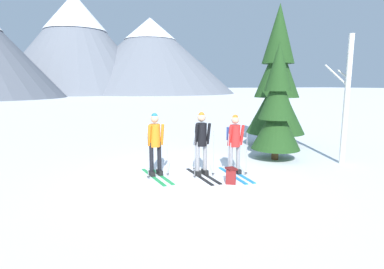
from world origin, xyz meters
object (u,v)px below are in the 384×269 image
at_px(skier_in_orange, 155,142).
at_px(pine_tree_near, 277,107).
at_px(backpack_on_snow_front, 231,175).
at_px(skier_in_red, 235,141).
at_px(birch_tree_tall, 346,99).
at_px(skier_in_black, 202,141).
at_px(pine_tree_mid, 277,83).

xyz_separation_m(skier_in_orange, pine_tree_near, (4.07, 0.40, 0.79)).
bearing_deg(backpack_on_snow_front, skier_in_red, 56.32).
height_order(skier_in_orange, pine_tree_near, pine_tree_near).
bearing_deg(pine_tree_near, skier_in_red, -154.22).
xyz_separation_m(skier_in_orange, birch_tree_tall, (5.70, -0.74, 1.06)).
height_order(skier_in_orange, backpack_on_snow_front, skier_in_orange).
relative_size(skier_in_black, backpack_on_snow_front, 4.30).
distance_m(pine_tree_near, pine_tree_mid, 2.49).
height_order(skier_in_red, pine_tree_mid, pine_tree_mid).
height_order(pine_tree_mid, birch_tree_tall, pine_tree_mid).
bearing_deg(pine_tree_near, birch_tree_tall, -34.87).
bearing_deg(skier_in_red, skier_in_black, 167.01).
bearing_deg(birch_tree_tall, skier_in_red, 177.61).
relative_size(skier_in_black, pine_tree_mid, 0.32).
height_order(skier_in_red, backpack_on_snow_front, skier_in_red).
xyz_separation_m(skier_in_black, backpack_on_snow_front, (0.45, -0.83, -0.75)).
distance_m(skier_in_black, backpack_on_snow_front, 1.21).
bearing_deg(pine_tree_mid, skier_in_red, -139.34).
relative_size(skier_in_black, skier_in_red, 1.05).
distance_m(skier_in_orange, skier_in_red, 2.12).
bearing_deg(skier_in_orange, birch_tree_tall, -7.39).
bearing_deg(skier_in_orange, skier_in_black, -18.38).
bearing_deg(birch_tree_tall, pine_tree_near, 145.13).
height_order(skier_in_orange, skier_in_red, skier_in_orange).
bearing_deg(pine_tree_near, backpack_on_snow_front, -146.67).
distance_m(skier_in_orange, birch_tree_tall, 5.84).
height_order(skier_in_black, skier_in_red, skier_in_black).
xyz_separation_m(skier_in_orange, backpack_on_snow_front, (1.61, -1.22, -0.73)).
bearing_deg(skier_in_black, skier_in_red, -12.99).
distance_m(skier_in_red, pine_tree_near, 2.40).
bearing_deg(backpack_on_snow_front, birch_tree_tall, 6.69).
height_order(birch_tree_tall, backpack_on_snow_front, birch_tree_tall).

